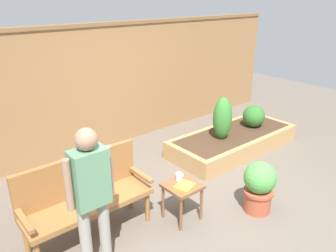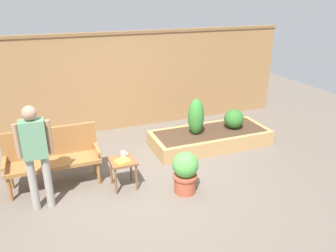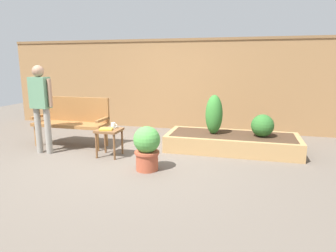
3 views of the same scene
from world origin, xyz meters
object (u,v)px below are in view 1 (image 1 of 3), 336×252
at_px(garden_bench, 84,192).
at_px(shrub_far_corner, 254,116).
at_px(cup_on_table, 179,176).
at_px(shrub_near_bench, 222,118).
at_px(person_by_bench, 91,193).
at_px(side_table, 182,190).
at_px(potted_boxwood, 259,185).
at_px(book_on_table, 185,186).

xyz_separation_m(garden_bench, shrub_far_corner, (3.58, 0.39, -0.04)).
relative_size(cup_on_table, shrub_near_bench, 0.15).
bearing_deg(person_by_bench, cup_on_table, 10.27).
relative_size(side_table, shrub_far_corner, 1.19).
relative_size(garden_bench, potted_boxwood, 2.13).
bearing_deg(side_table, shrub_far_corner, 19.27).
xyz_separation_m(cup_on_table, book_on_table, (-0.06, -0.17, -0.03)).
height_order(side_table, shrub_near_bench, shrub_near_bench).
bearing_deg(cup_on_table, shrub_far_corner, 17.44).
xyz_separation_m(shrub_near_bench, shrub_far_corner, (0.87, 0.00, -0.16)).
distance_m(potted_boxwood, shrub_far_corner, 2.20).
bearing_deg(cup_on_table, garden_bench, 159.06).
bearing_deg(cup_on_table, potted_boxwood, -36.00).
xyz_separation_m(shrub_far_corner, person_by_bench, (-3.78, -1.02, 0.43)).
xyz_separation_m(cup_on_table, shrub_far_corner, (2.52, 0.79, -0.03)).
relative_size(side_table, cup_on_table, 4.29).
distance_m(shrub_far_corner, person_by_bench, 3.94).
bearing_deg(shrub_near_bench, shrub_far_corner, 0.00).
height_order(shrub_near_bench, person_by_bench, person_by_bench).
bearing_deg(person_by_bench, garden_bench, 71.78).
distance_m(book_on_table, shrub_far_corner, 2.75).
relative_size(garden_bench, side_table, 3.00).
bearing_deg(shrub_near_bench, person_by_bench, -160.71).
bearing_deg(person_by_bench, book_on_table, 2.97).
distance_m(cup_on_table, shrub_far_corner, 2.64).
bearing_deg(side_table, person_by_bench, -174.12).
distance_m(side_table, person_by_bench, 1.34).
relative_size(potted_boxwood, shrub_far_corner, 1.68).
bearing_deg(book_on_table, garden_bench, 133.56).
bearing_deg(potted_boxwood, garden_bench, 151.96).
bearing_deg(cup_on_table, shrub_near_bench, 25.58).
bearing_deg(shrub_far_corner, side_table, -160.73).
xyz_separation_m(potted_boxwood, shrub_far_corner, (1.71, 1.38, 0.14)).
height_order(garden_bench, cup_on_table, garden_bench).
bearing_deg(garden_bench, shrub_near_bench, 8.17).
height_order(cup_on_table, shrub_far_corner, shrub_far_corner).
height_order(potted_boxwood, person_by_bench, person_by_bench).
bearing_deg(side_table, book_on_table, -107.90).
height_order(garden_bench, person_by_bench, person_by_bench).
xyz_separation_m(potted_boxwood, person_by_bench, (-2.08, 0.36, 0.57)).
height_order(potted_boxwood, shrub_near_bench, shrub_near_bench).
bearing_deg(garden_bench, side_table, -26.46).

